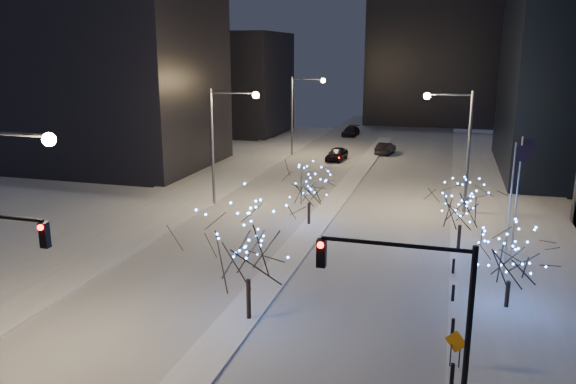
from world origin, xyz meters
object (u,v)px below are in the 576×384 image
at_px(construction_sign, 456,345).
at_px(street_lamp_w_far, 300,105).
at_px(street_lamp_w_mid, 223,131).
at_px(car_near, 337,154).
at_px(traffic_signal_east, 421,305).
at_px(car_mid, 385,148).
at_px(holiday_tree_median_far, 309,185).
at_px(holiday_tree_plaza_far, 462,203).
at_px(holiday_tree_plaza_near, 511,253).
at_px(street_lamp_east, 458,136).
at_px(car_far, 351,131).
at_px(holiday_tree_median_near, 248,242).

bearing_deg(construction_sign, street_lamp_w_far, 135.00).
xyz_separation_m(street_lamp_w_mid, car_near, (5.21, 23.14, -5.69)).
distance_m(traffic_signal_east, construction_sign, 5.81).
bearing_deg(car_mid, holiday_tree_median_far, 96.22).
bearing_deg(holiday_tree_plaza_far, holiday_tree_plaza_near, -73.29).
xyz_separation_m(street_lamp_w_far, street_lamp_east, (19.02, -22.00, -0.05)).
relative_size(street_lamp_w_far, car_far, 1.90).
bearing_deg(car_far, street_lamp_east, -66.81).
height_order(street_lamp_w_mid, car_mid, street_lamp_w_mid).
bearing_deg(car_far, car_near, -82.45).
distance_m(car_mid, holiday_tree_median_far, 33.15).
bearing_deg(holiday_tree_median_far, construction_sign, -58.90).
height_order(street_lamp_east, construction_sign, street_lamp_east).
relative_size(street_lamp_w_mid, street_lamp_w_far, 1.00).
bearing_deg(car_far, holiday_tree_median_far, -81.60).
bearing_deg(holiday_tree_median_near, holiday_tree_plaza_near, 21.74).
relative_size(car_mid, holiday_tree_plaza_near, 0.92).
bearing_deg(car_mid, holiday_tree_plaza_near, 114.12).
relative_size(street_lamp_w_mid, car_near, 2.12).
distance_m(traffic_signal_east, car_mid, 55.90).
xyz_separation_m(car_near, holiday_tree_plaza_near, (16.60, -38.08, 2.26)).
relative_size(car_far, holiday_tree_plaza_far, 1.01).
height_order(street_lamp_w_mid, traffic_signal_east, street_lamp_w_mid).
distance_m(car_near, car_mid, 8.04).
xyz_separation_m(traffic_signal_east, holiday_tree_median_near, (-8.44, 6.13, -0.62)).
height_order(car_near, construction_sign, construction_sign).
bearing_deg(construction_sign, holiday_tree_plaza_near, 91.61).
bearing_deg(street_lamp_east, traffic_signal_east, -92.26).
xyz_separation_m(street_lamp_east, holiday_tree_plaza_near, (2.79, -17.94, -3.38)).
bearing_deg(car_near, holiday_tree_plaza_near, -60.61).
xyz_separation_m(traffic_signal_east, holiday_tree_plaza_near, (3.93, 11.06, -1.69)).
distance_m(holiday_tree_plaza_near, construction_sign, 7.44).
height_order(street_lamp_w_far, construction_sign, street_lamp_w_far).
bearing_deg(car_far, traffic_signal_east, -76.00).
distance_m(street_lamp_w_far, car_near, 7.94).
bearing_deg(holiday_tree_plaza_near, construction_sign, -110.97).
bearing_deg(holiday_tree_plaza_near, street_lamp_w_far, 118.64).
xyz_separation_m(car_mid, car_far, (-7.18, 14.91, 0.01)).
relative_size(street_lamp_w_mid, holiday_tree_plaza_near, 2.00).
bearing_deg(holiday_tree_plaza_far, holiday_tree_median_near, -127.92).
xyz_separation_m(holiday_tree_median_near, construction_sign, (9.80, -1.78, -2.98)).
xyz_separation_m(car_far, holiday_tree_plaza_near, (18.55, -59.10, 2.31)).
bearing_deg(holiday_tree_median_near, car_mid, 88.83).
bearing_deg(construction_sign, holiday_tree_plaza_far, 111.80).
xyz_separation_m(car_near, holiday_tree_plaza_far, (14.23, -30.18, 2.71)).
relative_size(car_near, car_far, 0.90).
distance_m(car_near, holiday_tree_median_near, 43.35).
height_order(traffic_signal_east, holiday_tree_plaza_far, traffic_signal_east).
bearing_deg(construction_sign, street_lamp_east, 113.09).
distance_m(holiday_tree_median_near, holiday_tree_plaza_near, 13.36).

